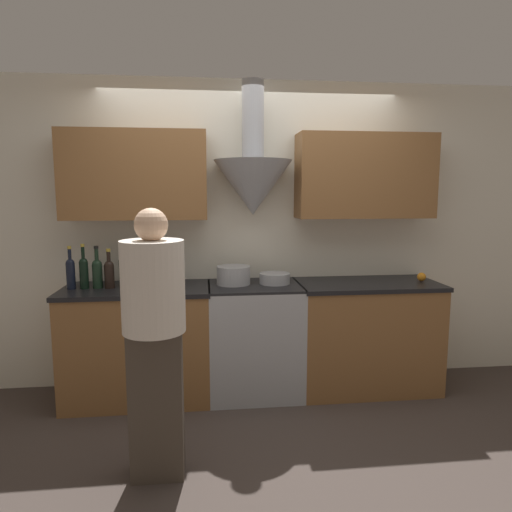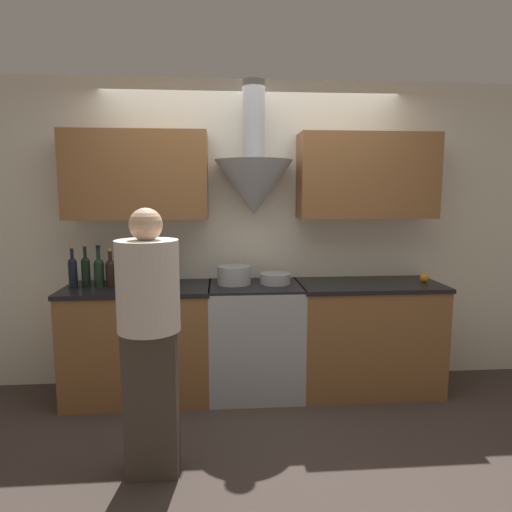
{
  "view_description": "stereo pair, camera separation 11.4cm",
  "coord_description": "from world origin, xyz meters",
  "views": [
    {
      "loc": [
        -0.4,
        -3.3,
        1.67
      ],
      "look_at": [
        0.0,
        0.23,
        1.17
      ],
      "focal_mm": 32.0,
      "sensor_mm": 36.0,
      "label": 1
    },
    {
      "loc": [
        -0.28,
        -3.31,
        1.67
      ],
      "look_at": [
        0.0,
        0.23,
        1.17
      ],
      "focal_mm": 32.0,
      "sensor_mm": 36.0,
      "label": 2
    }
  ],
  "objects": [
    {
      "name": "ground_plane",
      "position": [
        0.0,
        0.0,
        0.0
      ],
      "size": [
        12.0,
        12.0,
        0.0
      ],
      "primitive_type": "plane",
      "color": "#423833"
    },
    {
      "name": "wall_back",
      "position": [
        0.0,
        0.59,
        1.47
      ],
      "size": [
        8.4,
        0.64,
        2.6
      ],
      "color": "silver",
      "rests_on": "ground_plane"
    },
    {
      "name": "counter_left",
      "position": [
        -0.94,
        0.33,
        0.46
      ],
      "size": [
        1.16,
        0.62,
        0.92
      ],
      "color": "brown",
      "rests_on": "ground_plane"
    },
    {
      "name": "counter_right",
      "position": [
        0.95,
        0.33,
        0.46
      ],
      "size": [
        1.18,
        0.62,
        0.92
      ],
      "color": "brown",
      "rests_on": "ground_plane"
    },
    {
      "name": "stove_range",
      "position": [
        0.0,
        0.33,
        0.46
      ],
      "size": [
        0.75,
        0.6,
        0.92
      ],
      "color": "#A8AAAF",
      "rests_on": "ground_plane"
    },
    {
      "name": "wine_bottle_0",
      "position": [
        -1.44,
        0.32,
        1.05
      ],
      "size": [
        0.07,
        0.07,
        0.34
      ],
      "color": "black",
      "rests_on": "counter_left"
    },
    {
      "name": "wine_bottle_1",
      "position": [
        -1.34,
        0.33,
        1.06
      ],
      "size": [
        0.07,
        0.07,
        0.35
      ],
      "color": "black",
      "rests_on": "counter_left"
    },
    {
      "name": "wine_bottle_2",
      "position": [
        -1.24,
        0.34,
        1.05
      ],
      "size": [
        0.08,
        0.08,
        0.33
      ],
      "color": "black",
      "rests_on": "counter_left"
    },
    {
      "name": "wine_bottle_3",
      "position": [
        -1.15,
        0.33,
        1.04
      ],
      "size": [
        0.08,
        0.08,
        0.31
      ],
      "color": "black",
      "rests_on": "counter_left"
    },
    {
      "name": "wine_bottle_4",
      "position": [
        -1.04,
        0.35,
        1.06
      ],
      "size": [
        0.07,
        0.07,
        0.35
      ],
      "color": "black",
      "rests_on": "counter_left"
    },
    {
      "name": "wine_bottle_5",
      "position": [
        -0.94,
        0.35,
        1.05
      ],
      "size": [
        0.08,
        0.08,
        0.32
      ],
      "color": "black",
      "rests_on": "counter_left"
    },
    {
      "name": "wine_bottle_6",
      "position": [
        -0.84,
        0.33,
        1.06
      ],
      "size": [
        0.07,
        0.07,
        0.34
      ],
      "color": "black",
      "rests_on": "counter_left"
    },
    {
      "name": "wine_bottle_7",
      "position": [
        -0.75,
        0.34,
        1.05
      ],
      "size": [
        0.07,
        0.07,
        0.32
      ],
      "color": "black",
      "rests_on": "counter_left"
    },
    {
      "name": "wine_bottle_8",
      "position": [
        -0.67,
        0.33,
        1.05
      ],
      "size": [
        0.08,
        0.08,
        0.32
      ],
      "color": "black",
      "rests_on": "counter_left"
    },
    {
      "name": "stock_pot",
      "position": [
        -0.17,
        0.37,
        0.99
      ],
      "size": [
        0.27,
        0.27,
        0.15
      ],
      "color": "#A8AAAF",
      "rests_on": "stove_range"
    },
    {
      "name": "mixing_bowl",
      "position": [
        0.17,
        0.36,
        0.96
      ],
      "size": [
        0.25,
        0.25,
        0.09
      ],
      "color": "#A8AAAF",
      "rests_on": "stove_range"
    },
    {
      "name": "orange_fruit",
      "position": [
        1.42,
        0.32,
        0.96
      ],
      "size": [
        0.07,
        0.07,
        0.07
      ],
      "color": "orange",
      "rests_on": "counter_right"
    },
    {
      "name": "person_foreground_left",
      "position": [
        -0.69,
        -0.74,
        0.87
      ],
      "size": [
        0.36,
        0.36,
        1.58
      ],
      "color": "#473D33",
      "rests_on": "ground_plane"
    }
  ]
}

